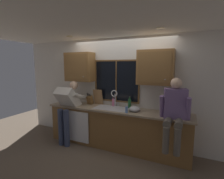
# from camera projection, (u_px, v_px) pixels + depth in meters

# --- Properties ---
(back_wall) EXTENTS (5.69, 0.12, 2.55)m
(back_wall) POSITION_uv_depth(u_px,v_px,m) (121.00, 91.00, 4.06)
(back_wall) COLOR silver
(back_wall) RESTS_ON floor
(ceiling) EXTENTS (5.69, 4.40, 0.04)m
(ceiling) POSITION_uv_depth(u_px,v_px,m) (80.00, 19.00, 2.38)
(ceiling) COLOR white
(ceiling_downlight_left) EXTENTS (0.14, 0.14, 0.01)m
(ceiling_downlight_left) POSITION_uv_depth(u_px,v_px,m) (69.00, 36.00, 3.68)
(ceiling_downlight_left) COLOR #FFEAB2
(ceiling_downlight_right) EXTENTS (0.14, 0.14, 0.01)m
(ceiling_downlight_right) POSITION_uv_depth(u_px,v_px,m) (160.00, 28.00, 2.87)
(ceiling_downlight_right) COLOR #FFEAB2
(window_glass) EXTENTS (1.10, 0.02, 0.95)m
(window_glass) POSITION_uv_depth(u_px,v_px,m) (116.00, 81.00, 4.00)
(window_glass) COLOR black
(window_frame_top) EXTENTS (1.17, 0.02, 0.04)m
(window_frame_top) POSITION_uv_depth(u_px,v_px,m) (116.00, 60.00, 3.92)
(window_frame_top) COLOR brown
(window_frame_bottom) EXTENTS (1.17, 0.02, 0.04)m
(window_frame_bottom) POSITION_uv_depth(u_px,v_px,m) (116.00, 101.00, 4.06)
(window_frame_bottom) COLOR brown
(window_frame_left) EXTENTS (0.03, 0.02, 0.95)m
(window_frame_left) POSITION_uv_depth(u_px,v_px,m) (96.00, 80.00, 4.22)
(window_frame_left) COLOR brown
(window_frame_right) EXTENTS (0.04, 0.02, 0.95)m
(window_frame_right) POSITION_uv_depth(u_px,v_px,m) (139.00, 82.00, 3.76)
(window_frame_right) COLOR brown
(window_mullion_center) EXTENTS (0.02, 0.02, 0.95)m
(window_mullion_center) POSITION_uv_depth(u_px,v_px,m) (116.00, 81.00, 3.99)
(window_mullion_center) COLOR brown
(lower_cabinet_run) EXTENTS (3.29, 0.58, 0.88)m
(lower_cabinet_run) POSITION_uv_depth(u_px,v_px,m) (115.00, 128.00, 3.86)
(lower_cabinet_run) COLOR brown
(lower_cabinet_run) RESTS_ON floor
(countertop) EXTENTS (3.35, 0.62, 0.04)m
(countertop) POSITION_uv_depth(u_px,v_px,m) (115.00, 109.00, 3.78)
(countertop) COLOR gray
(countertop) RESTS_ON lower_cabinet_run
(dishwasher_front) EXTENTS (0.60, 0.02, 0.74)m
(dishwasher_front) POSITION_uv_depth(u_px,v_px,m) (78.00, 127.00, 3.92)
(dishwasher_front) COLOR white
(upper_cabinet_left) EXTENTS (0.74, 0.36, 0.72)m
(upper_cabinet_left) POSITION_uv_depth(u_px,v_px,m) (80.00, 67.00, 4.19)
(upper_cabinet_left) COLOR olive
(upper_cabinet_right) EXTENTS (0.74, 0.36, 0.72)m
(upper_cabinet_right) POSITION_uv_depth(u_px,v_px,m) (155.00, 67.00, 3.42)
(upper_cabinet_right) COLOR olive
(sink) EXTENTS (0.80, 0.46, 0.21)m
(sink) POSITION_uv_depth(u_px,v_px,m) (111.00, 112.00, 3.84)
(sink) COLOR #B7B7BC
(sink) RESTS_ON lower_cabinet_run
(faucet) EXTENTS (0.18, 0.09, 0.40)m
(faucet) POSITION_uv_depth(u_px,v_px,m) (115.00, 96.00, 3.95)
(faucet) COLOR silver
(faucet) RESTS_ON countertop
(person_standing) EXTENTS (0.53, 0.71, 1.51)m
(person_standing) POSITION_uv_depth(u_px,v_px,m) (68.00, 105.00, 3.98)
(person_standing) COLOR #384260
(person_standing) RESTS_ON floor
(person_sitting_on_counter) EXTENTS (0.54, 0.63, 1.26)m
(person_sitting_on_counter) POSITION_uv_depth(u_px,v_px,m) (174.00, 110.00, 2.99)
(person_sitting_on_counter) COLOR #595147
(person_sitting_on_counter) RESTS_ON countertop
(knife_block) EXTENTS (0.12, 0.18, 0.32)m
(knife_block) POSITION_uv_depth(u_px,v_px,m) (90.00, 100.00, 4.20)
(knife_block) COLOR brown
(knife_block) RESTS_ON countertop
(cutting_board) EXTENTS (0.25, 0.10, 0.38)m
(cutting_board) POSITION_uv_depth(u_px,v_px,m) (98.00, 97.00, 4.18)
(cutting_board) COLOR #997047
(cutting_board) RESTS_ON countertop
(mixing_bowl) EXTENTS (0.24, 0.24, 0.12)m
(mixing_bowl) POSITION_uv_depth(u_px,v_px,m) (135.00, 109.00, 3.54)
(mixing_bowl) COLOR #B7B7BC
(mixing_bowl) RESTS_ON countertop
(soap_dispenser) EXTENTS (0.06, 0.07, 0.19)m
(soap_dispenser) POSITION_uv_depth(u_px,v_px,m) (127.00, 109.00, 3.44)
(soap_dispenser) COLOR #668CCC
(soap_dispenser) RESTS_ON countertop
(bottle_green_glass) EXTENTS (0.07, 0.07, 0.27)m
(bottle_green_glass) POSITION_uv_depth(u_px,v_px,m) (130.00, 103.00, 3.82)
(bottle_green_glass) COLOR #1E592D
(bottle_green_glass) RESTS_ON countertop
(bottle_tall_clear) EXTENTS (0.06, 0.06, 0.22)m
(bottle_tall_clear) POSITION_uv_depth(u_px,v_px,m) (113.00, 102.00, 4.04)
(bottle_tall_clear) COLOR pink
(bottle_tall_clear) RESTS_ON countertop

